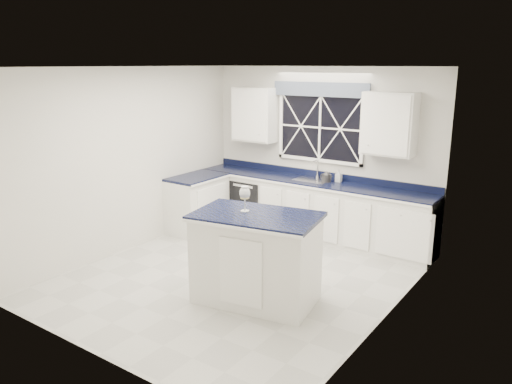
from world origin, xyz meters
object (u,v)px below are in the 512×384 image
Objects in this scene: faucet at (317,168)px; island at (256,258)px; dishwasher at (254,202)px; soap_bottle at (339,176)px; wine_glass at (245,194)px; kettle at (326,177)px.

island is at bearing -77.19° from faucet.
dishwasher is 0.52× the size of island.
soap_bottle is (-0.17, 2.51, 0.50)m from island.
soap_bottle is at bearing 89.97° from wine_glass.
faucet reaches higher than island.
island is at bearing -86.06° from soap_bottle.
wine_glass is at bearing 163.16° from island.
kettle is (-0.33, 2.39, 0.48)m from island.
faucet is 1.01× the size of wine_glass.
faucet is 1.55× the size of soap_bottle.
kettle reaches higher than dishwasher.
soap_bottle is (0.41, -0.04, -0.06)m from faucet.
faucet is at bearing 99.11° from wine_glass.
dishwasher is 1.64m from soap_bottle.
soap_bottle is at bearing 51.31° from kettle.
wine_glass is 2.50m from soap_bottle.
dishwasher is at bearing 115.08° from island.
faucet is 0.31m from kettle.
dishwasher is 4.20× the size of soap_bottle.
wine_glass reaches higher than island.
island is 0.76m from wine_glass.
faucet is at bearing 174.48° from soap_bottle.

